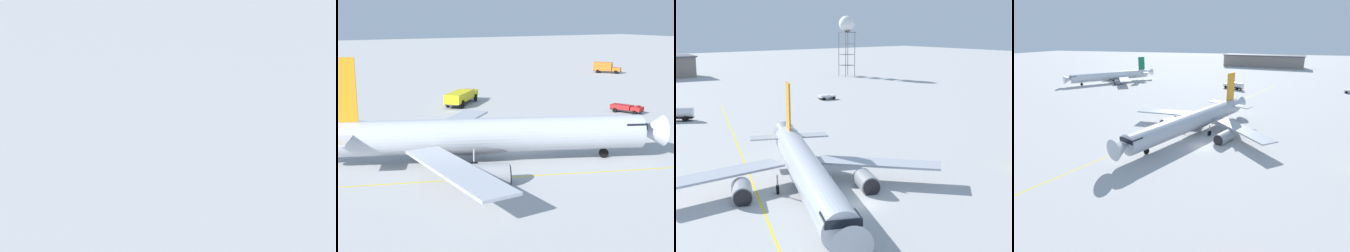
{
  "view_description": "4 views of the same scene",
  "coord_description": "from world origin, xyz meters",
  "views": [
    {
      "loc": [
        60.75,
        -7.78,
        23.58
      ],
      "look_at": [
        44.69,
        -33.64,
        7.93
      ],
      "focal_mm": 41.17,
      "sensor_mm": 36.0,
      "label": 1
    },
    {
      "loc": [
        29.84,
        48.89,
        15.79
      ],
      "look_at": [
        4.83,
        5.67,
        4.4
      ],
      "focal_mm": 51.12,
      "sensor_mm": 36.0,
      "label": 2
    },
    {
      "loc": [
        -39.61,
        32.86,
        19.9
      ],
      "look_at": [
        18.53,
        -11.55,
        4.47
      ],
      "focal_mm": 51.43,
      "sensor_mm": 36.0,
      "label": 3
    },
    {
      "loc": [
        -45.63,
        -10.1,
        20.07
      ],
      "look_at": [
        2.21,
        4.74,
        2.99
      ],
      "focal_mm": 27.96,
      "sensor_mm": 36.0,
      "label": 4
    }
  ],
  "objects": [
    {
      "name": "ground_plane",
      "position": [
        0.0,
        0.0,
        0.0
      ],
      "size": [
        600.0,
        600.0,
        0.0
      ],
      "primitive_type": "plane",
      "color": "#B2B2B2"
    },
    {
      "name": "airliner_main",
      "position": [
        6.41,
        3.34,
        2.82
      ],
      "size": [
        39.25,
        33.06,
        12.06
      ],
      "rotation": [
        0.0,
        0.0,
        2.74
      ],
      "color": "#B2B7C1",
      "rests_on": "ground_plane"
    },
    {
      "name": "catering_truck_truck",
      "position": [
        -64.45,
        -56.61,
        1.66
      ],
      "size": [
        6.66,
        7.61,
        3.1
      ],
      "rotation": [
        0.0,
        0.0,
        2.23
      ],
      "color": "#232326",
      "rests_on": "ground_plane"
    },
    {
      "name": "fire_tender_truck",
      "position": [
        -6.64,
        -30.61,
        1.54
      ],
      "size": [
        9.68,
        9.76,
        2.5
      ],
      "rotation": [
        0.0,
        0.0,
        3.93
      ],
      "color": "#232326",
      "rests_on": "ground_plane"
    },
    {
      "name": "ops_pickup_truck",
      "position": [
        -27.56,
        -9.57,
        0.81
      ],
      "size": [
        3.61,
        5.68,
        1.41
      ],
      "rotation": [
        0.0,
        0.0,
        1.92
      ],
      "color": "#232326",
      "rests_on": "ground_plane"
    },
    {
      "name": "taxiway_centreline",
      "position": [
        7.15,
        9.07,
        0.0
      ],
      "size": [
        134.63,
        48.92,
        0.01
      ],
      "rotation": [
        0.0,
        0.0,
        2.79
      ],
      "color": "yellow",
      "rests_on": "ground_plane"
    }
  ]
}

